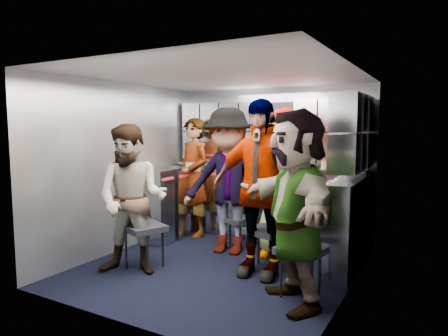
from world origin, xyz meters
The scene contains 29 objects.
floor centered at (0.00, 0.00, 0.00)m, with size 3.00×3.00×0.00m, color black.
wall_back centered at (0.00, 1.50, 1.05)m, with size 2.80×0.04×2.10m, color gray.
wall_left centered at (-1.40, 0.00, 1.05)m, with size 0.04×3.00×2.10m, color gray.
wall_right centered at (1.40, 0.00, 1.05)m, with size 0.04×3.00×2.10m, color gray.
ceiling centered at (0.00, 0.00, 2.10)m, with size 2.80×3.00×0.02m, color silver.
cart_bank_back centered at (0.00, 1.29, 0.49)m, with size 2.68×0.38×0.99m, color #9CA1AB.
cart_bank_left centered at (-1.19, 0.56, 0.49)m, with size 0.38×0.76×0.99m, color #9CA1AB.
counter centered at (0.00, 1.29, 1.01)m, with size 2.68×0.42×0.03m, color #B7BABF.
locker_bank_back centered at (0.00, 1.35, 1.49)m, with size 2.68×0.28×0.82m, color #9CA1AB.
locker_bank_right centered at (1.25, 0.70, 1.49)m, with size 0.28×1.00×0.82m, color #9CA1AB.
right_cabinet centered at (1.25, 0.60, 0.50)m, with size 0.28×1.20×1.00m, color #9CA1AB.
coffee_niche centered at (0.18, 1.41, 1.47)m, with size 0.46×0.16×0.84m, color black, non-canonical shape.
red_latch_strip centered at (0.00, 1.09, 0.88)m, with size 2.60×0.02×0.03m, color maroon.
jump_seat_near_left centered at (-0.71, -0.45, 0.43)m, with size 0.53×0.52×0.49m.
jump_seat_mid_left centered at (-0.16, 0.66, 0.37)m, with size 0.39×0.37×0.41m.
jump_seat_center centered at (0.46, 0.89, 0.37)m, with size 0.37×0.35×0.41m.
jump_seat_mid_right centered at (0.48, 0.17, 0.40)m, with size 0.47×0.45×0.46m.
jump_seat_near_right centered at (1.03, -0.31, 0.41)m, with size 0.46×0.44×0.46m.
attendant_standing centered at (-0.98, 0.95, 0.84)m, with size 0.61×0.40×1.68m, color black.
attendant_arc_a centered at (-0.71, -0.63, 0.79)m, with size 0.77×0.60×1.59m, color black.
attendant_arc_b centered at (-0.16, 0.48, 0.89)m, with size 1.15×0.66×1.79m, color black.
attendant_arc_c centered at (0.46, 0.71, 0.89)m, with size 0.87×0.57×1.78m, color black.
attendant_arc_d centered at (0.48, -0.01, 0.92)m, with size 1.08×0.45×1.84m, color black.
attendant_arc_e centered at (1.03, -0.49, 0.86)m, with size 1.59×0.51×1.72m, color black.
bottle_left centered at (-0.17, 1.24, 1.16)m, with size 0.06×0.06×0.26m, color white.
bottle_mid centered at (-0.58, 1.24, 1.15)m, with size 0.07×0.07×0.24m, color white.
bottle_right centered at (1.12, 1.24, 1.16)m, with size 0.06×0.06×0.27m, color white.
cup_left centered at (-0.43, 1.23, 1.08)m, with size 0.08×0.08×0.10m, color tan.
cup_right centered at (0.82, 1.23, 1.09)m, with size 0.08×0.08×0.11m, color tan.
Camera 1 is at (2.16, -3.75, 1.56)m, focal length 32.00 mm.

